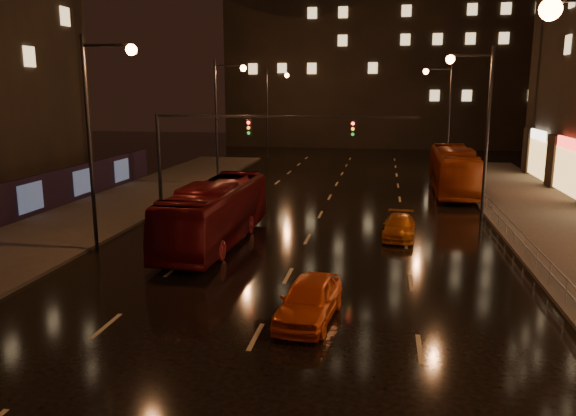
{
  "coord_description": "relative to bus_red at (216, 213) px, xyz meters",
  "views": [
    {
      "loc": [
        3.74,
        -11.91,
        7.5
      ],
      "look_at": [
        -0.31,
        11.8,
        2.5
      ],
      "focal_mm": 35.0,
      "sensor_mm": 36.0,
      "label": 1
    }
  ],
  "objects": [
    {
      "name": "bus_curb",
      "position": [
        13.45,
        17.05,
        0.14
      ],
      "size": [
        3.13,
        12.21,
        3.38
      ],
      "primitive_type": "imported",
      "rotation": [
        0.0,
        0.0,
        -0.02
      ],
      "color": "maroon",
      "rests_on": "ground"
    },
    {
      "name": "building_distant",
      "position": [
        8.45,
        57.47,
        16.45
      ],
      "size": [
        44.0,
        16.0,
        36.0
      ],
      "primitive_type": "cube",
      "color": "black",
      "rests_on": "ground"
    },
    {
      "name": "taxi_near",
      "position": [
        5.92,
        -8.95,
        -0.83
      ],
      "size": [
        2.14,
        4.38,
        1.44
      ],
      "primitive_type": "imported",
      "rotation": [
        0.0,
        0.0,
        -0.11
      ],
      "color": "#E45415",
      "rests_on": "ground"
    },
    {
      "name": "sidewalk_left",
      "position": [
        -9.05,
        0.47,
        -1.48
      ],
      "size": [
        7.0,
        70.0,
        0.15
      ],
      "primitive_type": "cube",
      "color": "#38332D",
      "rests_on": "ground"
    },
    {
      "name": "taxi_far",
      "position": [
        9.14,
        2.66,
        -0.98
      ],
      "size": [
        1.87,
        4.05,
        1.15
      ],
      "primitive_type": "imported",
      "rotation": [
        0.0,
        0.0,
        -0.07
      ],
      "color": "#BE5E11",
      "rests_on": "ground"
    },
    {
      "name": "bus_red",
      "position": [
        0.0,
        0.0,
        0.0
      ],
      "size": [
        2.87,
        11.21,
        3.11
      ],
      "primitive_type": "imported",
      "rotation": [
        0.0,
        0.0,
        -0.02
      ],
      "color": "#570C10",
      "rests_on": "ground"
    },
    {
      "name": "ground",
      "position": [
        4.45,
        5.47,
        -1.55
      ],
      "size": [
        140.0,
        140.0,
        0.0
      ],
      "primitive_type": "plane",
      "color": "black",
      "rests_on": "ground"
    },
    {
      "name": "railing_right",
      "position": [
        14.65,
        3.47,
        -0.66
      ],
      "size": [
        0.05,
        56.0,
        1.0
      ],
      "color": "#99999E",
      "rests_on": "sidewalk_right"
    },
    {
      "name": "traffic_signal",
      "position": [
        -0.61,
        5.47,
        3.18
      ],
      "size": [
        15.31,
        0.32,
        6.2
      ],
      "color": "black",
      "rests_on": "ground"
    }
  ]
}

